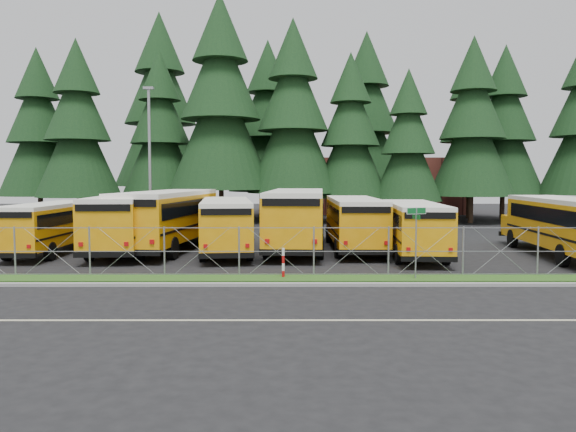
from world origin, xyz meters
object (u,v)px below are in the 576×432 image
(bus_5, at_px, (354,224))
(street_sign, at_px, (416,227))
(bus_0, at_px, (54,228))
(bus_4, at_px, (297,220))
(striped_bollard, at_px, (283,263))
(bus_3, at_px, (226,226))
(bus_1, at_px, (129,223))
(bus_2, at_px, (170,220))
(light_standard, at_px, (150,155))
(bus_6, at_px, (413,229))
(bus_east, at_px, (561,227))

(bus_5, relative_size, street_sign, 3.85)
(bus_0, bearing_deg, bus_4, 6.27)
(street_sign, bearing_deg, striped_bollard, 176.88)
(bus_3, relative_size, bus_4, 0.86)
(bus_5, bearing_deg, bus_1, -176.37)
(bus_2, xyz_separation_m, light_standard, (-3.12, 8.42, 3.89))
(bus_2, distance_m, bus_4, 6.91)
(bus_1, relative_size, light_standard, 1.13)
(bus_0, xyz_separation_m, bus_2, (5.86, 1.16, 0.30))
(bus_2, distance_m, street_sign, 14.48)
(bus_3, height_order, street_sign, street_sign)
(bus_1, distance_m, striped_bollard, 11.50)
(bus_1, bearing_deg, striped_bollard, -47.60)
(bus_0, relative_size, bus_5, 0.93)
(bus_1, distance_m, street_sign, 15.74)
(bus_3, height_order, bus_6, bus_3)
(bus_1, relative_size, street_sign, 4.08)
(bus_2, xyz_separation_m, bus_east, (20.02, -2.72, -0.13))
(bus_2, height_order, light_standard, light_standard)
(street_sign, bearing_deg, bus_6, 78.39)
(bus_0, xyz_separation_m, bus_1, (3.83, 0.43, 0.19))
(bus_3, bearing_deg, street_sign, -50.01)
(bus_4, relative_size, light_standard, 1.23)
(bus_4, relative_size, bus_5, 1.15)
(bus_1, distance_m, bus_4, 8.97)
(bus_5, relative_size, light_standard, 1.07)
(bus_0, distance_m, striped_bollard, 14.26)
(bus_1, distance_m, bus_2, 2.16)
(street_sign, bearing_deg, bus_1, 148.45)
(bus_3, xyz_separation_m, bus_5, (6.85, 1.13, 0.02))
(bus_3, distance_m, bus_east, 16.92)
(bus_5, bearing_deg, street_sign, -81.06)
(bus_0, height_order, street_sign, street_sign)
(bus_0, xyz_separation_m, bus_6, (18.60, -1.11, 0.03))
(bus_3, height_order, bus_5, bus_5)
(street_sign, relative_size, light_standard, 0.28)
(bus_east, bearing_deg, bus_1, 179.22)
(bus_5, bearing_deg, bus_4, 179.27)
(bus_0, height_order, light_standard, light_standard)
(bus_east, xyz_separation_m, street_sign, (-8.64, -6.24, 0.56))
(bus_east, bearing_deg, bus_6, -179.11)
(bus_2, height_order, street_sign, bus_2)
(light_standard, bearing_deg, street_sign, -50.16)
(striped_bollard, xyz_separation_m, light_standard, (-9.36, 17.09, 4.90))
(bus_3, distance_m, bus_5, 6.94)
(striped_bollard, bearing_deg, light_standard, 118.70)
(bus_4, bearing_deg, bus_2, -176.20)
(bus_2, relative_size, bus_6, 1.20)
(bus_5, bearing_deg, bus_0, -175.60)
(bus_east, bearing_deg, striped_bollard, -152.24)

